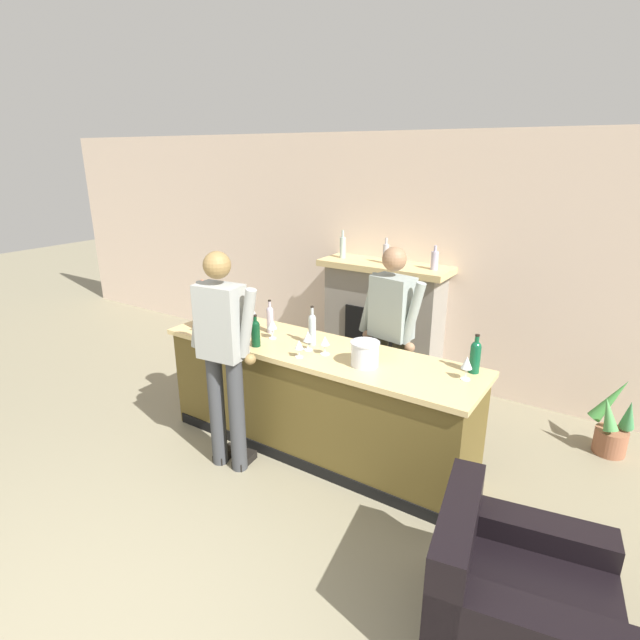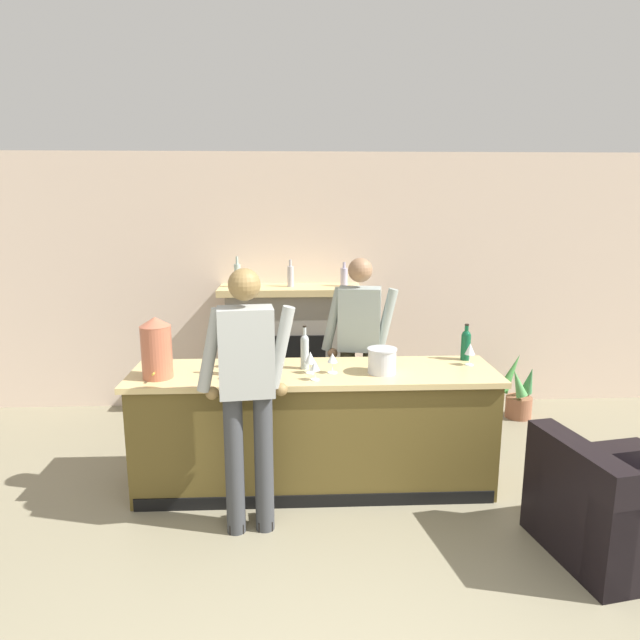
% 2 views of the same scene
% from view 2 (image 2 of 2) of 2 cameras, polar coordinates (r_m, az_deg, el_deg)
% --- Properties ---
extents(wall_back_panel, '(12.00, 0.07, 2.75)m').
position_cam_2_polar(wall_back_panel, '(6.24, -0.74, 3.79)').
color(wall_back_panel, beige).
rests_on(wall_back_panel, ground_plane).
extents(bar_counter, '(2.83, 0.75, 0.97)m').
position_cam_2_polar(bar_counter, '(4.60, -0.56, -10.82)').
color(bar_counter, brown).
rests_on(bar_counter, ground_plane).
extents(fireplace_stone, '(1.47, 0.52, 1.69)m').
position_cam_2_polar(fireplace_stone, '(6.11, -2.96, -2.89)').
color(fireplace_stone, gray).
rests_on(fireplace_stone, ground_plane).
extents(armchair_black, '(1.04, 0.99, 0.79)m').
position_cam_2_polar(armchair_black, '(4.32, 27.23, -16.92)').
color(armchair_black, black).
rests_on(armchair_black, ground_plane).
extents(potted_plant_corner, '(0.39, 0.43, 0.67)m').
position_cam_2_polar(potted_plant_corner, '(6.41, 19.23, -6.93)').
color(potted_plant_corner, '#935A3F').
rests_on(potted_plant_corner, ground_plane).
extents(person_customer, '(0.66, 0.34, 1.84)m').
position_cam_2_polar(person_customer, '(3.84, -7.29, -6.97)').
color(person_customer, '#383A3D').
rests_on(person_customer, ground_plane).
extents(person_bartender, '(0.65, 0.35, 1.78)m').
position_cam_2_polar(person_bartender, '(5.01, 3.93, -2.82)').
color(person_bartender, '#434231').
rests_on(person_bartender, ground_plane).
extents(copper_dispenser, '(0.23, 0.27, 0.46)m').
position_cam_2_polar(copper_dispenser, '(4.37, -16.05, -2.66)').
color(copper_dispenser, '#B36046').
rests_on(copper_dispenser, bar_counter).
extents(ice_bucket_steel, '(0.23, 0.23, 0.19)m').
position_cam_2_polar(ice_bucket_steel, '(4.37, 6.22, -4.06)').
color(ice_bucket_steel, silver).
rests_on(ice_bucket_steel, bar_counter).
extents(wine_bottle_burgundy_dark, '(0.06, 0.06, 0.31)m').
position_cam_2_polar(wine_bottle_burgundy_dark, '(4.50, -7.79, -3.11)').
color(wine_bottle_burgundy_dark, '#B3A6B5').
rests_on(wine_bottle_burgundy_dark, bar_counter).
extents(wine_bottle_chardonnay_pale, '(0.08, 0.08, 0.28)m').
position_cam_2_polar(wine_bottle_chardonnay_pale, '(4.18, -6.68, -4.42)').
color(wine_bottle_chardonnay_pale, '#0C3A1E').
rests_on(wine_bottle_chardonnay_pale, bar_counter).
extents(wine_bottle_port_short, '(0.08, 0.08, 0.30)m').
position_cam_2_polar(wine_bottle_port_short, '(4.35, -8.96, -3.69)').
color(wine_bottle_port_short, '#AEB5BC').
rests_on(wine_bottle_port_short, bar_counter).
extents(wine_bottle_merlot_tall, '(0.07, 0.07, 0.35)m').
position_cam_2_polar(wine_bottle_merlot_tall, '(4.44, -1.54, -3.01)').
color(wine_bottle_merlot_tall, '#A5AFB4').
rests_on(wine_bottle_merlot_tall, bar_counter).
extents(wine_bottle_cabernet_heavy, '(0.08, 0.08, 0.30)m').
position_cam_2_polar(wine_bottle_cabernet_heavy, '(4.84, 14.38, -2.30)').
color(wine_bottle_cabernet_heavy, '#0F5030').
rests_on(wine_bottle_cabernet_heavy, bar_counter).
extents(wine_glass_by_dispenser, '(0.07, 0.07, 0.15)m').
position_cam_2_polar(wine_glass_by_dispenser, '(4.18, -0.52, -4.66)').
color(wine_glass_by_dispenser, silver).
rests_on(wine_glass_by_dispenser, bar_counter).
extents(wine_glass_front_left, '(0.08, 0.08, 0.17)m').
position_cam_2_polar(wine_glass_front_left, '(4.33, -0.98, -3.84)').
color(wine_glass_front_left, silver).
rests_on(wine_glass_front_left, bar_counter).
extents(wine_glass_front_right, '(0.08, 0.08, 0.18)m').
position_cam_2_polar(wine_glass_front_right, '(4.70, 14.77, -2.88)').
color(wine_glass_front_right, silver).
rests_on(wine_glass_front_right, bar_counter).
extents(wine_glass_near_bucket, '(0.09, 0.09, 0.18)m').
position_cam_2_polar(wine_glass_near_bucket, '(4.39, -6.48, -3.53)').
color(wine_glass_near_bucket, silver).
rests_on(wine_glass_near_bucket, bar_counter).
extents(wine_glass_back_row, '(0.08, 0.08, 0.16)m').
position_cam_2_polar(wine_glass_back_row, '(4.34, 1.25, -3.92)').
color(wine_glass_back_row, silver).
rests_on(wine_glass_back_row, bar_counter).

